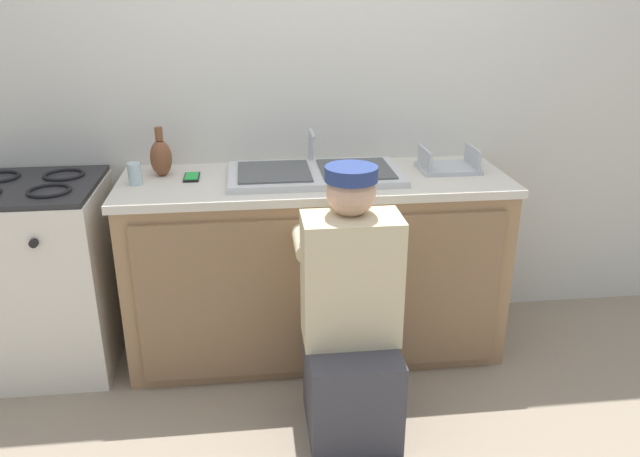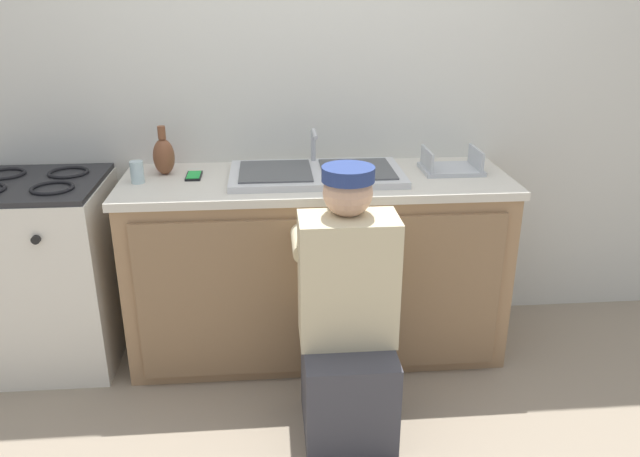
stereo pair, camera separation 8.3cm
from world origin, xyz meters
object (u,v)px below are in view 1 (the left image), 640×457
object	(u,v)px
sink_double_basin	(315,173)
dish_rack_tray	(448,165)
plumber_person	(351,327)
spice_bottle_red	(158,160)
stove_range	(40,276)
cell_phone	(192,177)
water_glass	(135,174)
vase_decorative	(161,157)

from	to	relation	value
sink_double_basin	dish_rack_tray	distance (m)	0.65
sink_double_basin	plumber_person	size ratio (longest dim) A/B	0.72
spice_bottle_red	plumber_person	bearing A→B (deg)	-45.79
stove_range	plumber_person	xyz separation A→B (m)	(1.37, -0.63, 0.01)
stove_range	spice_bottle_red	bearing A→B (deg)	19.26
cell_phone	plumber_person	bearing A→B (deg)	-46.77
spice_bottle_red	water_glass	size ratio (longest dim) A/B	1.05
sink_double_basin	vase_decorative	distance (m)	0.72
sink_double_basin	water_glass	distance (m)	0.81
stove_range	cell_phone	bearing A→B (deg)	4.03
stove_range	cell_phone	xyz separation A→B (m)	(0.73, 0.05, 0.45)
plumber_person	vase_decorative	xyz separation A→B (m)	(-0.78, 0.74, 0.52)
dish_rack_tray	water_glass	xyz separation A→B (m)	(-1.46, -0.06, 0.03)
stove_range	dish_rack_tray	size ratio (longest dim) A/B	3.28
spice_bottle_red	cell_phone	xyz separation A→B (m)	(0.16, -0.15, -0.04)
water_glass	spice_bottle_red	bearing A→B (deg)	70.37
dish_rack_tray	vase_decorative	xyz separation A→B (m)	(-1.36, 0.07, 0.07)
stove_range	plumber_person	size ratio (longest dim) A/B	0.83
sink_double_basin	cell_phone	distance (m)	0.57
plumber_person	vase_decorative	distance (m)	1.20
sink_double_basin	plumber_person	world-z (taller)	plumber_person
water_glass	vase_decorative	bearing A→B (deg)	50.91
dish_rack_tray	spice_bottle_red	distance (m)	1.39
plumber_person	dish_rack_tray	size ratio (longest dim) A/B	3.94
sink_double_basin	spice_bottle_red	size ratio (longest dim) A/B	7.62
dish_rack_tray	sink_double_basin	bearing A→B (deg)	-176.45
stove_range	cell_phone	world-z (taller)	stove_range
dish_rack_tray	spice_bottle_red	bearing A→B (deg)	173.60
stove_range	plumber_person	bearing A→B (deg)	-24.71
sink_double_basin	plumber_person	distance (m)	0.78
sink_double_basin	dish_rack_tray	world-z (taller)	sink_double_basin
plumber_person	dish_rack_tray	xyz separation A→B (m)	(0.58, 0.67, 0.46)
spice_bottle_red	water_glass	xyz separation A→B (m)	(-0.08, -0.22, -0.00)
sink_double_basin	stove_range	xyz separation A→B (m)	(-1.30, -0.00, -0.46)
plumber_person	water_glass	size ratio (longest dim) A/B	11.04
spice_bottle_red	vase_decorative	distance (m)	0.10
sink_double_basin	vase_decorative	world-z (taller)	vase_decorative
dish_rack_tray	plumber_person	bearing A→B (deg)	-130.54
stove_range	vase_decorative	bearing A→B (deg)	10.36
sink_double_basin	cell_phone	world-z (taller)	sink_double_basin
sink_double_basin	stove_range	distance (m)	1.38
water_glass	vase_decorative	distance (m)	0.17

